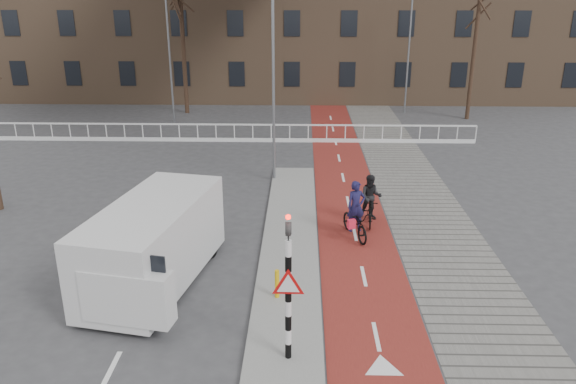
{
  "coord_description": "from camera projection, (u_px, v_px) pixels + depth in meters",
  "views": [
    {
      "loc": [
        -0.34,
        -12.54,
        7.93
      ],
      "look_at": [
        -0.78,
        5.0,
        1.5
      ],
      "focal_mm": 35.0,
      "sensor_mm": 36.0,
      "label": 1
    }
  ],
  "objects": [
    {
      "name": "streetlight_near",
      "position": [
        273.0,
        80.0,
        22.9
      ],
      "size": [
        0.12,
        0.12,
        8.74
      ],
      "primitive_type": "cylinder",
      "color": "slate",
      "rests_on": "ground"
    },
    {
      "name": "cyclist_far",
      "position": [
        370.0,
        204.0,
        19.65
      ],
      "size": [
        0.82,
        1.72,
        1.83
      ],
      "rotation": [
        0.0,
        0.0,
        -0.09
      ],
      "color": "black",
      "rests_on": "bike_lane"
    },
    {
      "name": "curb_island",
      "position": [
        290.0,
        244.0,
        18.24
      ],
      "size": [
        1.8,
        16.0,
        0.12
      ],
      "primitive_type": "cube",
      "color": "gray",
      "rests_on": "ground"
    },
    {
      "name": "bike_lane",
      "position": [
        345.0,
        185.0,
        23.84
      ],
      "size": [
        2.5,
        60.0,
        0.01
      ],
      "primitive_type": "cube",
      "color": "maroon",
      "rests_on": "ground"
    },
    {
      "name": "cyclist_near",
      "position": [
        355.0,
        219.0,
        18.67
      ],
      "size": [
        1.22,
        2.0,
        1.97
      ],
      "rotation": [
        0.0,
        0.0,
        0.32
      ],
      "color": "black",
      "rests_on": "bike_lane"
    },
    {
      "name": "van",
      "position": [
        154.0,
        243.0,
        15.59
      ],
      "size": [
        3.22,
        5.81,
        2.36
      ],
      "rotation": [
        0.0,
        0.0,
        -0.19
      ],
      "color": "silver",
      "rests_on": "ground"
    },
    {
      "name": "streetlight_left",
      "position": [
        170.0,
        58.0,
        33.6
      ],
      "size": [
        0.12,
        0.12,
        7.88
      ],
      "primitive_type": "cylinder",
      "color": "slate",
      "rests_on": "ground"
    },
    {
      "name": "streetlight_right",
      "position": [
        409.0,
        52.0,
        36.13
      ],
      "size": [
        0.12,
        0.12,
        7.94
      ],
      "primitive_type": "cylinder",
      "color": "slate",
      "rests_on": "ground"
    },
    {
      "name": "tree_mid",
      "position": [
        183.0,
        49.0,
        36.13
      ],
      "size": [
        0.28,
        0.28,
        8.36
      ],
      "primitive_type": "cylinder",
      "color": "black",
      "rests_on": "ground"
    },
    {
      "name": "sidewalk",
      "position": [
        411.0,
        186.0,
        23.77
      ],
      "size": [
        3.0,
        60.0,
        0.01
      ],
      "primitive_type": "cube",
      "color": "slate",
      "rests_on": "ground"
    },
    {
      "name": "bollard",
      "position": [
        277.0,
        284.0,
        14.88
      ],
      "size": [
        0.12,
        0.12,
        0.8
      ],
      "primitive_type": "cylinder",
      "color": "#E9B60C",
      "rests_on": "curb_island"
    },
    {
      "name": "railing",
      "position": [
        216.0,
        136.0,
        30.46
      ],
      "size": [
        28.0,
        0.1,
        0.99
      ],
      "color": "silver",
      "rests_on": "ground"
    },
    {
      "name": "ground",
      "position": [
        313.0,
        313.0,
        14.49
      ],
      "size": [
        120.0,
        120.0,
        0.0
      ],
      "primitive_type": "plane",
      "color": "#38383A",
      "rests_on": "ground"
    },
    {
      "name": "tree_right",
      "position": [
        474.0,
        57.0,
        34.47
      ],
      "size": [
        0.25,
        0.25,
        7.77
      ],
      "primitive_type": "cylinder",
      "color": "black",
      "rests_on": "ground"
    },
    {
      "name": "traffic_signal",
      "position": [
        288.0,
        284.0,
        11.92
      ],
      "size": [
        0.8,
        0.8,
        3.68
      ],
      "color": "black",
      "rests_on": "curb_island"
    }
  ]
}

